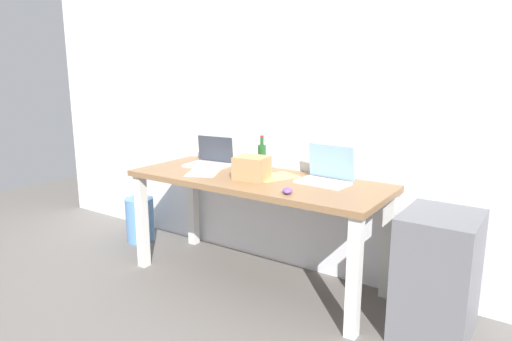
# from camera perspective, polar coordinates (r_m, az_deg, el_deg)

# --- Properties ---
(ground_plane) EXTENTS (8.00, 8.00, 0.00)m
(ground_plane) POSITION_cam_1_polar(r_m,az_deg,el_deg) (3.39, 0.00, -13.47)
(ground_plane) COLOR slate
(back_wall) EXTENTS (5.20, 0.08, 2.60)m
(back_wall) POSITION_cam_1_polar(r_m,az_deg,el_deg) (3.40, 3.91, 9.35)
(back_wall) COLOR white
(back_wall) RESTS_ON ground
(desk) EXTENTS (1.82, 0.69, 0.76)m
(desk) POSITION_cam_1_polar(r_m,az_deg,el_deg) (3.16, 0.00, -2.71)
(desk) COLOR olive
(desk) RESTS_ON ground
(laptop_left) EXTENTS (0.33, 0.27, 0.22)m
(laptop_left) POSITION_cam_1_polar(r_m,az_deg,el_deg) (3.54, -5.78, 1.34)
(laptop_left) COLOR silver
(laptop_left) RESTS_ON desk
(laptop_right) EXTENTS (0.35, 0.24, 0.25)m
(laptop_right) POSITION_cam_1_polar(r_m,az_deg,el_deg) (3.01, 8.74, -0.47)
(laptop_right) COLOR silver
(laptop_right) RESTS_ON desk
(beer_bottle) EXTENTS (0.06, 0.06, 0.27)m
(beer_bottle) POSITION_cam_1_polar(r_m,az_deg,el_deg) (3.29, 0.75, 1.65)
(beer_bottle) COLOR #1E5123
(beer_bottle) RESTS_ON desk
(computer_mouse) EXTENTS (0.09, 0.12, 0.03)m
(computer_mouse) POSITION_cam_1_polar(r_m,az_deg,el_deg) (2.74, 3.96, -2.51)
(computer_mouse) COLOR #724799
(computer_mouse) RESTS_ON desk
(cardboard_box) EXTENTS (0.24, 0.22, 0.16)m
(cardboard_box) POSITION_cam_1_polar(r_m,az_deg,el_deg) (3.08, -0.56, 0.34)
(cardboard_box) COLOR tan
(cardboard_box) RESTS_ON desk
(paper_sheet_front_left) EXTENTS (0.32, 0.36, 0.00)m
(paper_sheet_front_left) POSITION_cam_1_polar(r_m,az_deg,el_deg) (3.31, -6.58, -0.22)
(paper_sheet_front_left) COLOR white
(paper_sheet_front_left) RESTS_ON desk
(paper_sheet_near_back) EXTENTS (0.31, 0.35, 0.00)m
(paper_sheet_near_back) POSITION_cam_1_polar(r_m,az_deg,el_deg) (3.16, 2.37, -0.78)
(paper_sheet_near_back) COLOR #F4E06B
(paper_sheet_near_back) RESTS_ON desk
(water_cooler_jug) EXTENTS (0.24, 0.24, 0.44)m
(water_cooler_jug) POSITION_cam_1_polar(r_m,az_deg,el_deg) (4.16, -14.29, -5.91)
(water_cooler_jug) COLOR #598CC6
(water_cooler_jug) RESTS_ON ground
(filing_cabinet) EXTENTS (0.40, 0.48, 0.72)m
(filing_cabinet) POSITION_cam_1_polar(r_m,az_deg,el_deg) (2.81, 21.69, -12.05)
(filing_cabinet) COLOR slate
(filing_cabinet) RESTS_ON ground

